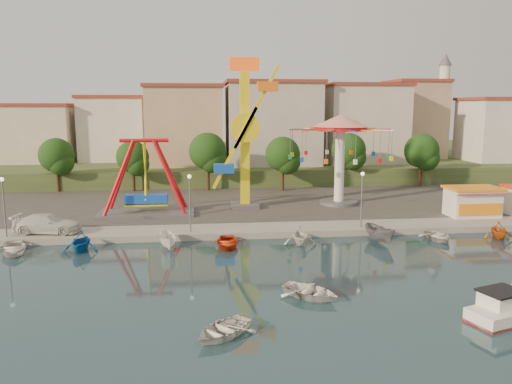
{
  "coord_description": "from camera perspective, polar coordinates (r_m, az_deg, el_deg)",
  "views": [
    {
      "loc": [
        -6.98,
        -31.56,
        11.86
      ],
      "look_at": [
        -1.88,
        14.0,
        4.0
      ],
      "focal_mm": 35.0,
      "sensor_mm": 36.0,
      "label": 1
    }
  ],
  "objects": [
    {
      "name": "ground",
      "position": [
        34.43,
        5.81,
        -10.47
      ],
      "size": [
        200.0,
        200.0,
        0.0
      ],
      "primitive_type": "plane",
      "color": "#122833",
      "rests_on": "ground"
    },
    {
      "name": "quay_deck",
      "position": [
        94.53,
        -2.1,
        2.7
      ],
      "size": [
        200.0,
        100.0,
        0.6
      ],
      "primitive_type": "cube",
      "color": "#9E998E",
      "rests_on": "ground"
    },
    {
      "name": "asphalt_pad",
      "position": [
        62.97,
        0.08,
        -0.57
      ],
      "size": [
        90.0,
        28.0,
        0.01
      ],
      "primitive_type": "cube",
      "color": "#4C4944",
      "rests_on": "quay_deck"
    },
    {
      "name": "hill_terrace",
      "position": [
        99.35,
        -2.32,
        3.74
      ],
      "size": [
        200.0,
        60.0,
        3.0
      ],
      "primitive_type": "cube",
      "color": "#384C26",
      "rests_on": "ground"
    },
    {
      "name": "pirate_ship_ride",
      "position": [
        53.75,
        -12.51,
        1.51
      ],
      "size": [
        10.0,
        5.0,
        8.0
      ],
      "color": "#59595E",
      "rests_on": "quay_deck"
    },
    {
      "name": "kamikaze_tower",
      "position": [
        55.19,
        -1.01,
        6.29
      ],
      "size": [
        5.33,
        3.1,
        16.5
      ],
      "color": "#59595E",
      "rests_on": "quay_deck"
    },
    {
      "name": "wave_swinger",
      "position": [
        58.17,
        9.61,
        5.98
      ],
      "size": [
        11.6,
        11.6,
        10.4
      ],
      "color": "#59595E",
      "rests_on": "quay_deck"
    },
    {
      "name": "booth_left",
      "position": [
        56.46,
        23.5,
        -0.98
      ],
      "size": [
        5.4,
        3.78,
        3.08
      ],
      "color": "white",
      "rests_on": "quay_deck"
    },
    {
      "name": "lamp_post_0",
      "position": [
        48.5,
        -26.82,
        -1.74
      ],
      "size": [
        0.14,
        0.14,
        5.0
      ],
      "primitive_type": "cylinder",
      "color": "#59595E",
      "rests_on": "quay_deck"
    },
    {
      "name": "lamp_post_1",
      "position": [
        45.43,
        -7.55,
        -1.48
      ],
      "size": [
        0.14,
        0.14,
        5.0
      ],
      "primitive_type": "cylinder",
      "color": "#59595E",
      "rests_on": "quay_deck"
    },
    {
      "name": "lamp_post_2",
      "position": [
        47.82,
        11.99,
        -1.04
      ],
      "size": [
        0.14,
        0.14,
        5.0
      ],
      "primitive_type": "cylinder",
      "color": "#59595E",
      "rests_on": "quay_deck"
    },
    {
      "name": "tree_0",
      "position": [
        71.42,
        -21.85,
        3.9
      ],
      "size": [
        4.6,
        4.6,
        7.19
      ],
      "color": "#382314",
      "rests_on": "quay_deck"
    },
    {
      "name": "tree_1",
      "position": [
        68.73,
        -13.93,
        3.88
      ],
      "size": [
        4.35,
        4.35,
        6.8
      ],
      "color": "#382314",
      "rests_on": "quay_deck"
    },
    {
      "name": "tree_2",
      "position": [
        67.64,
        -5.55,
        4.64
      ],
      "size": [
        5.02,
        5.02,
        7.85
      ],
      "color": "#382314",
      "rests_on": "quay_deck"
    },
    {
      "name": "tree_3",
      "position": [
        67.13,
        3.07,
        4.32
      ],
      "size": [
        4.68,
        4.68,
        7.32
      ],
      "color": "#382314",
      "rests_on": "quay_deck"
    },
    {
      "name": "tree_4",
      "position": [
        72.3,
        10.55,
        4.71
      ],
      "size": [
        4.86,
        4.86,
        7.6
      ],
      "color": "#382314",
      "rests_on": "quay_deck"
    },
    {
      "name": "tree_5",
      "position": [
        74.16,
        18.39,
        4.47
      ],
      "size": [
        4.83,
        4.83,
        7.54
      ],
      "color": "#382314",
      "rests_on": "quay_deck"
    },
    {
      "name": "building_0",
      "position": [
        82.04,
        -25.33,
        6.76
      ],
      "size": [
        9.26,
        9.53,
        11.87
      ],
      "primitive_type": "cube",
      "color": "beige",
      "rests_on": "hill_terrace"
    },
    {
      "name": "building_1",
      "position": [
        84.3,
        -16.27,
        6.25
      ],
      "size": [
        12.33,
        9.01,
        8.63
      ],
      "primitive_type": "cube",
      "color": "silver",
      "rests_on": "hill_terrace"
    },
    {
      "name": "building_2",
      "position": [
        83.6,
        -7.26,
        7.43
      ],
      "size": [
        11.95,
        9.28,
        11.23
      ],
      "primitive_type": "cube",
      "color": "tan",
      "rests_on": "hill_terrace"
    },
    {
      "name": "building_3",
      "position": [
        81.46,
        2.53,
        6.72
      ],
      "size": [
        12.59,
        10.5,
        9.2
      ],
      "primitive_type": "cube",
      "color": "beige",
      "rests_on": "hill_terrace"
    },
    {
      "name": "building_4",
      "position": [
        87.82,
        10.96,
        6.78
      ],
      "size": [
        10.75,
        9.23,
        9.24
      ],
      "primitive_type": "cube",
      "color": "beige",
      "rests_on": "hill_terrace"
    },
    {
      "name": "building_5",
      "position": [
        90.91,
        19.43,
        7.13
      ],
      "size": [
        12.77,
        10.96,
        11.21
      ],
      "primitive_type": "cube",
      "color": "tan",
      "rests_on": "hill_terrace"
    },
    {
      "name": "building_6",
      "position": [
        95.26,
        26.3,
        7.12
      ],
      "size": [
        8.23,
        8.98,
        12.36
      ],
      "primitive_type": "cube",
      "color": "silver",
      "rests_on": "hill_terrace"
    },
    {
      "name": "minaret",
      "position": [
        95.75,
        20.59,
        9.53
      ],
      "size": [
        2.8,
        2.8,
        18.0
      ],
      "color": "silver",
      "rests_on": "hill_terrace"
    },
    {
      "name": "cabin_motorboat",
      "position": [
        32.23,
        26.98,
        -12.02
      ],
      "size": [
        5.67,
        3.57,
        1.87
      ],
      "rotation": [
        0.0,
        0.0,
        0.32
      ],
      "color": "white",
      "rests_on": "ground"
    },
    {
      "name": "rowboat_a",
      "position": [
        32.15,
        6.21,
        -11.21
      ],
      "size": [
        4.72,
        4.69,
        0.8
      ],
      "primitive_type": "imported",
      "rotation": [
        0.0,
        0.0,
        0.8
      ],
      "color": "white",
      "rests_on": "ground"
    },
    {
      "name": "rowboat_b",
      "position": [
        27.08,
        -3.84,
        -15.39
      ],
      "size": [
        4.42,
        4.41,
        0.75
      ],
      "primitive_type": "imported",
      "rotation": [
        0.0,
        0.0,
        -0.79
      ],
      "color": "silver",
      "rests_on": "ground"
    },
    {
      "name": "van",
      "position": [
        48.74,
        -22.75,
        -3.36
      ],
      "size": [
        6.17,
        3.12,
        1.72
      ],
      "primitive_type": "imported",
      "rotation": [
        0.0,
        0.0,
        1.45
      ],
      "color": "silver",
      "rests_on": "quay_deck"
    },
    {
      "name": "moored_boat_0",
      "position": [
        45.59,
        -26.0,
        -5.79
      ],
      "size": [
        4.16,
        4.94,
        0.87
      ],
      "primitive_type": "imported",
      "rotation": [
        0.0,
        0.0,
        0.31
      ],
      "color": "silver",
      "rests_on": "ground"
    },
    {
      "name": "moored_boat_1",
      "position": [
        43.95,
        -19.39,
        -5.32
      ],
      "size": [
        3.12,
        3.53,
        1.74
      ],
      "primitive_type": "imported",
      "rotation": [
        0.0,
        0.0,
        -0.08
      ],
      "color": "#12579F",
      "rests_on": "ground"
    },
    {
      "name": "moored_boat_2",
      "position": [
        42.94,
        -9.99,
        -5.51
      ],
      "size": [
        1.84,
        3.7,
        1.37
      ],
      "primitive_type": "imported",
      "rotation": [
        0.0,
        0.0,
        0.15
      ],
      "color": "white",
      "rests_on": "ground"
    },
    {
      "name": "moored_boat_3",
      "position": [
        42.97,
        -3.33,
        -5.75
      ],
      "size": [
        2.98,
        4.04,
        0.81
      ],
      "primitive_type": "imported",
      "rotation": [
        0.0,
        0.0,
        -0.05
      ],
      "color": "red",
      "rests_on": "ground"
    },
    {
      "name": "moored_boat_4",
      "position": [
        43.63,
        5.03,
        -4.92
      ],
      "size": [
        2.94,
        3.37,
        1.71
      ],
      "primitive_type": "imported",
      "rotation": [
        0.0,
        0.0,
        -0.04
      ],
      "color": "silver",
      "rests_on": "ground"
    },
    {
      "name": "moored_boat_5",
      "position": [
        45.6,
        13.97,
        -4.66
      ],
      "size": [
        2.37,
        4.17,
        1.52
      ],
      "primitive_type": "imported",
      "rotation": [
        0.0,
        0.0,
        0.24
      ],
      "color": "slate",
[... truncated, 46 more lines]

